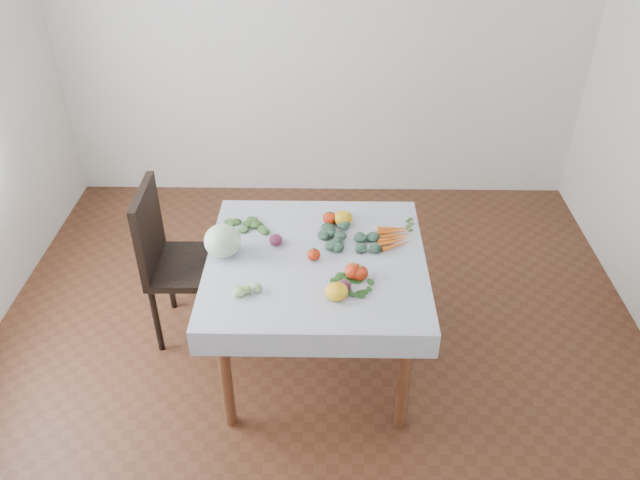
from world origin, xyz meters
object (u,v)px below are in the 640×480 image
(table, at_px, (316,274))
(heirloom_back, at_px, (343,218))
(cabbage, at_px, (223,241))
(chair, at_px, (172,254))
(carrot_bunch, at_px, (396,237))

(table, distance_m, heirloom_back, 0.38)
(cabbage, height_order, heirloom_back, cabbage)
(chair, xyz_separation_m, cabbage, (0.35, -0.26, 0.28))
(chair, bearing_deg, cabbage, -36.13)
(table, height_order, heirloom_back, heirloom_back)
(table, relative_size, chair, 1.02)
(chair, distance_m, cabbage, 0.52)
(table, xyz_separation_m, carrot_bunch, (0.42, 0.18, 0.12))
(heirloom_back, bearing_deg, chair, -177.61)
(carrot_bunch, bearing_deg, chair, 175.34)
(table, bearing_deg, cabbage, 176.93)
(chair, xyz_separation_m, heirloom_back, (0.97, 0.04, 0.23))
(chair, height_order, carrot_bunch, chair)
(cabbage, xyz_separation_m, heirloom_back, (0.62, 0.30, -0.05))
(heirloom_back, relative_size, carrot_bunch, 0.48)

